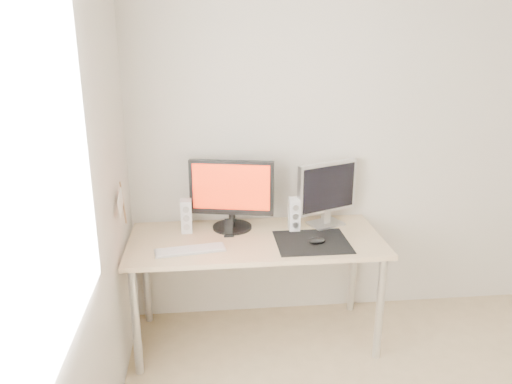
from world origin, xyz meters
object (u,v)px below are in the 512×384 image
mouse (317,241)px  second_monitor (327,191)px  desk (256,249)px  keyboard (190,250)px  phone_dock (229,231)px  main_monitor (232,192)px  speaker_right (294,214)px  speaker_left (186,216)px

mouse → second_monitor: bearing=67.0°
desk → second_monitor: 0.62m
keyboard → phone_dock: size_ratio=3.76×
main_monitor → phone_dock: main_monitor is taller
main_monitor → speaker_right: bearing=-8.6°
mouse → speaker_left: size_ratio=0.48×
second_monitor → speaker_right: second_monitor is taller
desk → second_monitor: bearing=20.2°
main_monitor → second_monitor: bearing=0.7°
speaker_right → phone_dock: speaker_right is taller
main_monitor → keyboard: bearing=-129.3°
keyboard → phone_dock: (0.24, 0.21, 0.03)m
main_monitor → phone_dock: (-0.03, -0.12, -0.22)m
speaker_left → mouse: bearing=-19.2°
second_monitor → keyboard: 0.99m
desk → mouse: bearing=-19.6°
mouse → phone_dock: size_ratio=0.91×
speaker_right → desk: bearing=-156.9°
mouse → desk: bearing=160.4°
phone_dock → second_monitor: bearing=10.8°
main_monitor → speaker_left: (-0.30, -0.03, -0.14)m
desk → phone_dock: 0.21m
second_monitor → keyboard: bearing=-159.5°
speaker_left → keyboard: size_ratio=0.50×
desk → second_monitor: size_ratio=3.68×
phone_dock → keyboard: bearing=-138.8°
speaker_right → keyboard: speaker_right is taller
speaker_right → phone_dock: 0.44m
desk → second_monitor: second_monitor is taller
mouse → desk: (-0.36, 0.13, -0.10)m
main_monitor → phone_dock: 0.25m
second_monitor → phone_dock: (-0.66, -0.13, -0.21)m
second_monitor → phone_dock: bearing=-169.2°
speaker_left → speaker_right: bearing=-2.9°
main_monitor → second_monitor: size_ratio=1.26×
mouse → speaker_right: 0.28m
keyboard → second_monitor: bearing=20.5°
second_monitor → phone_dock: 0.71m
main_monitor → mouse: bearing=-31.1°
mouse → second_monitor: (0.13, 0.31, 0.22)m
mouse → speaker_left: speaker_left is taller
main_monitor → phone_dock: size_ratio=4.74×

